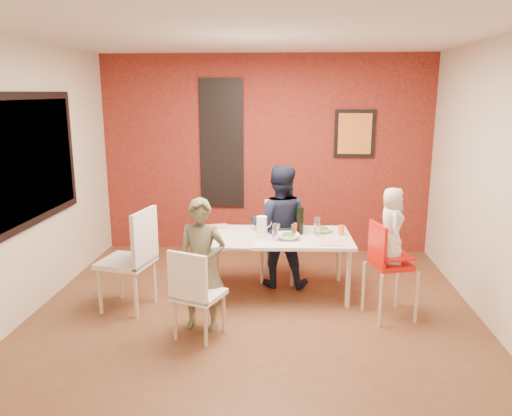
# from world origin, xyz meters

# --- Properties ---
(ground) EXTENTS (4.50, 4.50, 0.00)m
(ground) POSITION_xyz_m (0.00, 0.00, 0.00)
(ground) COLOR brown
(ground) RESTS_ON ground
(ceiling) EXTENTS (4.50, 4.50, 0.02)m
(ceiling) POSITION_xyz_m (0.00, 0.00, 2.70)
(ceiling) COLOR silver
(ceiling) RESTS_ON wall_back
(wall_back) EXTENTS (4.50, 0.02, 2.70)m
(wall_back) POSITION_xyz_m (0.00, 2.25, 1.35)
(wall_back) COLOR beige
(wall_back) RESTS_ON ground
(wall_front) EXTENTS (4.50, 0.02, 2.70)m
(wall_front) POSITION_xyz_m (0.00, -2.25, 1.35)
(wall_front) COLOR beige
(wall_front) RESTS_ON ground
(wall_left) EXTENTS (0.02, 4.50, 2.70)m
(wall_left) POSITION_xyz_m (-2.25, 0.00, 1.35)
(wall_left) COLOR beige
(wall_left) RESTS_ON ground
(wall_right) EXTENTS (0.02, 4.50, 2.70)m
(wall_right) POSITION_xyz_m (2.25, 0.00, 1.35)
(wall_right) COLOR beige
(wall_right) RESTS_ON ground
(brick_accent_wall) EXTENTS (4.50, 0.02, 2.70)m
(brick_accent_wall) POSITION_xyz_m (0.00, 2.23, 1.35)
(brick_accent_wall) COLOR maroon
(brick_accent_wall) RESTS_ON ground
(picture_window_frame) EXTENTS (0.05, 1.70, 1.30)m
(picture_window_frame) POSITION_xyz_m (-2.22, 0.20, 1.55)
(picture_window_frame) COLOR black
(picture_window_frame) RESTS_ON wall_left
(picture_window_pane) EXTENTS (0.02, 1.55, 1.15)m
(picture_window_pane) POSITION_xyz_m (-2.21, 0.20, 1.55)
(picture_window_pane) COLOR black
(picture_window_pane) RESTS_ON wall_left
(glassblock_strip) EXTENTS (0.55, 0.03, 1.70)m
(glassblock_strip) POSITION_xyz_m (-0.60, 2.21, 1.50)
(glassblock_strip) COLOR silver
(glassblock_strip) RESTS_ON wall_back
(glassblock_surround) EXTENTS (0.60, 0.03, 1.76)m
(glassblock_surround) POSITION_xyz_m (-0.60, 2.21, 1.50)
(glassblock_surround) COLOR black
(glassblock_surround) RESTS_ON wall_back
(art_print_frame) EXTENTS (0.54, 0.03, 0.64)m
(art_print_frame) POSITION_xyz_m (1.20, 2.21, 1.65)
(art_print_frame) COLOR black
(art_print_frame) RESTS_ON wall_back
(art_print_canvas) EXTENTS (0.44, 0.01, 0.54)m
(art_print_canvas) POSITION_xyz_m (1.20, 2.19, 1.65)
(art_print_canvas) COLOR orange
(art_print_canvas) RESTS_ON wall_back
(dining_table) EXTENTS (1.62, 0.94, 0.66)m
(dining_table) POSITION_xyz_m (0.22, 0.64, 0.60)
(dining_table) COLOR white
(dining_table) RESTS_ON ground
(chair_near) EXTENTS (0.51, 0.51, 0.85)m
(chair_near) POSITION_xyz_m (-0.50, -0.49, 0.48)
(chair_near) COLOR white
(chair_near) RESTS_ON ground
(chair_far) EXTENTS (0.49, 0.49, 0.93)m
(chair_far) POSITION_xyz_m (0.24, 1.13, 0.52)
(chair_far) COLOR white
(chair_far) RESTS_ON ground
(chair_left) EXTENTS (0.58, 0.58, 1.06)m
(chair_left) POSITION_xyz_m (-1.23, 0.12, 0.59)
(chair_left) COLOR silver
(chair_left) RESTS_ON ground
(high_chair) EXTENTS (0.50, 0.50, 0.97)m
(high_chair) POSITION_xyz_m (1.30, 0.09, 0.58)
(high_chair) COLOR red
(high_chair) RESTS_ON ground
(child_near) EXTENTS (0.48, 0.33, 1.26)m
(child_near) POSITION_xyz_m (-0.47, -0.26, 0.63)
(child_near) COLOR brown
(child_near) RESTS_ON ground
(child_far) EXTENTS (0.72, 0.57, 1.41)m
(child_far) POSITION_xyz_m (0.23, 0.89, 0.70)
(child_far) COLOR black
(child_far) RESTS_ON ground
(toddler) EXTENTS (0.25, 0.37, 0.74)m
(toddler) POSITION_xyz_m (1.32, 0.10, 0.94)
(toddler) COLOR white
(toddler) RESTS_ON high_chair
(plate_near_left) EXTENTS (0.25, 0.25, 0.01)m
(plate_near_left) POSITION_xyz_m (-0.17, 0.25, 0.67)
(plate_near_left) COLOR white
(plate_near_left) RESTS_ON dining_table
(plate_far_mid) EXTENTS (0.29, 0.29, 0.01)m
(plate_far_mid) POSITION_xyz_m (0.25, 1.01, 0.67)
(plate_far_mid) COLOR white
(plate_far_mid) RESTS_ON dining_table
(plate_near_right) EXTENTS (0.26, 0.26, 0.01)m
(plate_near_right) POSITION_xyz_m (0.78, 0.41, 0.67)
(plate_near_right) COLOR white
(plate_near_right) RESTS_ON dining_table
(plate_far_left) EXTENTS (0.25, 0.25, 0.01)m
(plate_far_left) POSITION_xyz_m (-0.47, 0.96, 0.67)
(plate_far_left) COLOR white
(plate_far_left) RESTS_ON dining_table
(salad_bowl_a) EXTENTS (0.27, 0.27, 0.06)m
(salad_bowl_a) POSITION_xyz_m (0.33, 0.52, 0.69)
(salad_bowl_a) COLOR white
(salad_bowl_a) RESTS_ON dining_table
(salad_bowl_b) EXTENTS (0.22, 0.22, 0.05)m
(salad_bowl_b) POSITION_xyz_m (0.71, 0.82, 0.69)
(salad_bowl_b) COLOR white
(salad_bowl_b) RESTS_ON dining_table
(wine_bottle) EXTENTS (0.08, 0.08, 0.31)m
(wine_bottle) POSITION_xyz_m (0.45, 0.72, 0.82)
(wine_bottle) COLOR black
(wine_bottle) RESTS_ON dining_table
(wine_glass_a) EXTENTS (0.06, 0.06, 0.18)m
(wine_glass_a) POSITION_xyz_m (0.19, 0.46, 0.75)
(wine_glass_a) COLOR silver
(wine_glass_a) RESTS_ON dining_table
(wine_glass_b) EXTENTS (0.07, 0.07, 0.21)m
(wine_glass_b) POSITION_xyz_m (0.64, 0.67, 0.77)
(wine_glass_b) COLOR white
(wine_glass_b) RESTS_ON dining_table
(paper_towel_roll) EXTENTS (0.11, 0.11, 0.24)m
(paper_towel_roll) POSITION_xyz_m (0.04, 0.53, 0.78)
(paper_towel_roll) COLOR white
(paper_towel_roll) RESTS_ON dining_table
(condiment_red) EXTENTS (0.04, 0.04, 0.15)m
(condiment_red) POSITION_xyz_m (0.41, 0.62, 0.74)
(condiment_red) COLOR red
(condiment_red) RESTS_ON dining_table
(condiment_green) EXTENTS (0.03, 0.03, 0.13)m
(condiment_green) POSITION_xyz_m (0.38, 0.64, 0.73)
(condiment_green) COLOR #2A6C24
(condiment_green) RESTS_ON dining_table
(condiment_brown) EXTENTS (0.03, 0.03, 0.13)m
(condiment_brown) POSITION_xyz_m (0.22, 0.67, 0.73)
(condiment_brown) COLOR brown
(condiment_brown) RESTS_ON dining_table
(sippy_cup) EXTENTS (0.06, 0.06, 0.11)m
(sippy_cup) POSITION_xyz_m (0.91, 0.72, 0.72)
(sippy_cup) COLOR orange
(sippy_cup) RESTS_ON dining_table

